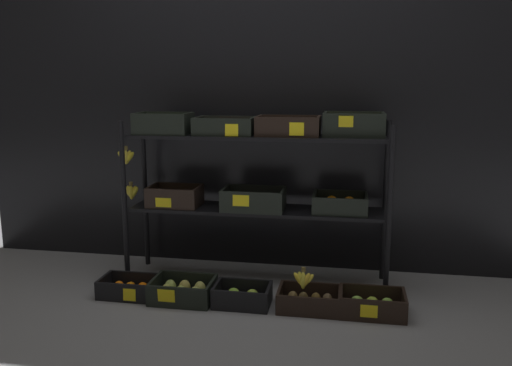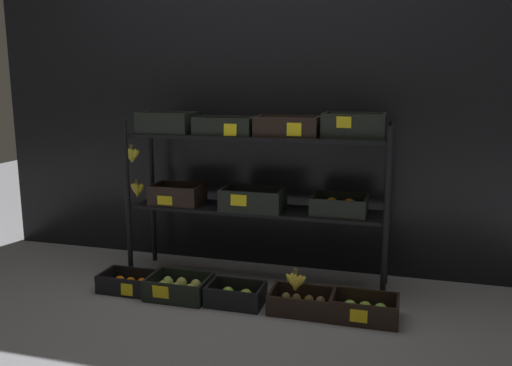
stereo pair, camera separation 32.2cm
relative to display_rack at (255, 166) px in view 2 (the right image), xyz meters
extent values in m
plane|color=gray|center=(0.01, 0.00, -0.73)|extent=(10.00, 10.00, 0.00)
cube|color=black|center=(0.01, 0.37, 0.36)|extent=(3.97, 0.12, 2.18)
cylinder|color=black|center=(-0.78, -0.17, -0.23)|extent=(0.03, 0.03, 1.00)
cylinder|color=black|center=(0.79, -0.17, -0.23)|extent=(0.03, 0.03, 1.00)
cylinder|color=black|center=(-0.78, 0.17, -0.23)|extent=(0.03, 0.03, 1.00)
cylinder|color=black|center=(0.79, 0.17, -0.23)|extent=(0.03, 0.03, 1.00)
cube|color=black|center=(0.01, 0.00, -0.27)|extent=(1.54, 0.30, 0.02)
cube|color=black|center=(0.01, 0.00, 0.18)|extent=(1.54, 0.30, 0.02)
cube|color=black|center=(-0.51, -0.02, -0.26)|extent=(0.32, 0.22, 0.01)
cube|color=black|center=(-0.51, -0.12, -0.19)|extent=(0.32, 0.02, 0.11)
cube|color=black|center=(-0.51, 0.08, -0.19)|extent=(0.32, 0.02, 0.11)
cube|color=black|center=(-0.66, -0.02, -0.19)|extent=(0.02, 0.19, 0.11)
cube|color=black|center=(-0.35, -0.02, -0.19)|extent=(0.02, 0.19, 0.11)
sphere|color=#E4B94A|center=(-0.56, -0.05, -0.22)|extent=(0.07, 0.07, 0.07)
sphere|color=gold|center=(-0.46, -0.05, -0.22)|extent=(0.07, 0.07, 0.07)
sphere|color=gold|center=(-0.56, 0.00, -0.22)|extent=(0.07, 0.07, 0.07)
sphere|color=#DABC54|center=(-0.46, 0.01, -0.22)|extent=(0.07, 0.07, 0.07)
cube|color=yellow|center=(-0.54, -0.13, -0.22)|extent=(0.10, 0.01, 0.06)
cube|color=black|center=(0.00, -0.04, -0.26)|extent=(0.37, 0.23, 0.01)
cube|color=black|center=(0.00, -0.15, -0.19)|extent=(0.37, 0.02, 0.12)
cube|color=black|center=(0.00, 0.07, -0.19)|extent=(0.37, 0.02, 0.12)
cube|color=black|center=(-0.18, -0.04, -0.19)|extent=(0.02, 0.20, 0.12)
cube|color=black|center=(0.18, -0.04, -0.19)|extent=(0.02, 0.20, 0.12)
sphere|color=#551C51|center=(-0.12, -0.09, -0.23)|extent=(0.05, 0.05, 0.05)
sphere|color=#572152|center=(-0.06, -0.09, -0.23)|extent=(0.05, 0.05, 0.05)
sphere|color=#602256|center=(0.00, -0.09, -0.23)|extent=(0.05, 0.05, 0.05)
sphere|color=#571851|center=(0.05, -0.09, -0.23)|extent=(0.05, 0.05, 0.05)
sphere|color=#632A49|center=(0.11, -0.09, -0.23)|extent=(0.05, 0.05, 0.05)
sphere|color=maroon|center=(-0.12, -0.04, -0.23)|extent=(0.05, 0.05, 0.05)
sphere|color=#5A2749|center=(-0.06, -0.04, -0.23)|extent=(0.05, 0.05, 0.05)
sphere|color=#59265B|center=(0.00, -0.04, -0.23)|extent=(0.05, 0.05, 0.05)
sphere|color=#6C2D57|center=(0.06, -0.04, -0.23)|extent=(0.05, 0.05, 0.05)
sphere|color=#64215A|center=(0.12, -0.04, -0.23)|extent=(0.05, 0.05, 0.05)
sphere|color=#542C48|center=(-0.12, 0.01, -0.23)|extent=(0.05, 0.05, 0.05)
sphere|color=#622456|center=(-0.06, 0.01, -0.23)|extent=(0.05, 0.05, 0.05)
sphere|color=#6C2045|center=(0.00, 0.01, -0.23)|extent=(0.05, 0.05, 0.05)
sphere|color=#542A4F|center=(0.06, 0.01, -0.23)|extent=(0.05, 0.05, 0.05)
sphere|color=#681A46|center=(0.12, 0.02, -0.23)|extent=(0.05, 0.05, 0.05)
cube|color=yellow|center=(-0.06, -0.16, -0.18)|extent=(0.10, 0.01, 0.07)
cube|color=black|center=(0.52, 0.01, -0.26)|extent=(0.32, 0.26, 0.01)
cube|color=black|center=(0.52, -0.11, -0.20)|extent=(0.32, 0.02, 0.09)
cube|color=black|center=(0.52, 0.13, -0.20)|extent=(0.32, 0.02, 0.09)
cube|color=black|center=(0.36, 0.01, -0.20)|extent=(0.02, 0.23, 0.09)
cube|color=black|center=(0.67, 0.01, -0.20)|extent=(0.02, 0.23, 0.09)
sphere|color=orange|center=(0.46, -0.03, -0.21)|extent=(0.07, 0.07, 0.07)
sphere|color=orange|center=(0.57, -0.03, -0.21)|extent=(0.07, 0.07, 0.07)
sphere|color=orange|center=(0.46, 0.04, -0.21)|extent=(0.07, 0.07, 0.07)
sphere|color=orange|center=(0.57, 0.04, -0.21)|extent=(0.07, 0.07, 0.07)
cube|color=black|center=(-0.56, -0.02, 0.19)|extent=(0.33, 0.22, 0.01)
cube|color=black|center=(-0.56, -0.12, 0.26)|extent=(0.33, 0.02, 0.12)
cube|color=black|center=(-0.56, 0.08, 0.26)|extent=(0.33, 0.02, 0.12)
cube|color=black|center=(-0.72, -0.02, 0.26)|extent=(0.02, 0.19, 0.12)
cube|color=black|center=(-0.41, -0.02, 0.26)|extent=(0.02, 0.19, 0.12)
sphere|color=#83BC47|center=(-0.64, -0.05, 0.23)|extent=(0.07, 0.07, 0.07)
sphere|color=#8BB832|center=(-0.57, -0.05, 0.23)|extent=(0.07, 0.07, 0.07)
sphere|color=#8FC33C|center=(-0.49, -0.05, 0.23)|extent=(0.07, 0.07, 0.07)
sphere|color=#8FB23E|center=(-0.64, 0.01, 0.23)|extent=(0.07, 0.07, 0.07)
sphere|color=#95BF37|center=(-0.56, 0.01, 0.23)|extent=(0.07, 0.07, 0.07)
sphere|color=#81BB3A|center=(-0.49, 0.01, 0.23)|extent=(0.07, 0.07, 0.07)
cube|color=black|center=(-0.18, 0.01, 0.19)|extent=(0.36, 0.25, 0.01)
cube|color=black|center=(-0.18, -0.11, 0.24)|extent=(0.36, 0.02, 0.09)
cube|color=black|center=(-0.18, 0.12, 0.24)|extent=(0.36, 0.02, 0.09)
cube|color=black|center=(-0.35, 0.01, 0.24)|extent=(0.02, 0.22, 0.09)
cube|color=black|center=(-0.01, 0.01, 0.24)|extent=(0.02, 0.22, 0.09)
sphere|color=red|center=(-0.26, -0.03, 0.23)|extent=(0.07, 0.07, 0.07)
sphere|color=red|center=(-0.19, -0.03, 0.23)|extent=(0.07, 0.07, 0.07)
sphere|color=red|center=(-0.10, -0.03, 0.23)|extent=(0.07, 0.07, 0.07)
sphere|color=red|center=(-0.26, 0.04, 0.23)|extent=(0.07, 0.07, 0.07)
sphere|color=red|center=(-0.18, 0.04, 0.23)|extent=(0.07, 0.07, 0.07)
sphere|color=red|center=(-0.09, 0.05, 0.23)|extent=(0.07, 0.07, 0.07)
cube|color=yellow|center=(-0.12, -0.12, 0.23)|extent=(0.08, 0.01, 0.07)
cube|color=black|center=(0.20, 0.01, 0.19)|extent=(0.37, 0.22, 0.01)
cube|color=black|center=(0.20, -0.10, 0.25)|extent=(0.37, 0.02, 0.10)
cube|color=black|center=(0.20, 0.11, 0.25)|extent=(0.37, 0.02, 0.10)
cube|color=black|center=(0.02, 0.01, 0.25)|extent=(0.02, 0.19, 0.10)
cube|color=black|center=(0.38, 0.01, 0.25)|extent=(0.02, 0.19, 0.10)
ellipsoid|color=brown|center=(0.08, -0.03, 0.23)|extent=(0.05, 0.05, 0.07)
ellipsoid|color=brown|center=(0.14, -0.03, 0.23)|extent=(0.05, 0.05, 0.07)
ellipsoid|color=brown|center=(0.20, -0.03, 0.23)|extent=(0.05, 0.05, 0.07)
ellipsoid|color=brown|center=(0.26, -0.03, 0.23)|extent=(0.05, 0.05, 0.07)
ellipsoid|color=brown|center=(0.31, -0.03, 0.23)|extent=(0.05, 0.05, 0.07)
ellipsoid|color=brown|center=(0.09, 0.04, 0.23)|extent=(0.05, 0.05, 0.07)
ellipsoid|color=brown|center=(0.14, 0.04, 0.23)|extent=(0.05, 0.05, 0.07)
ellipsoid|color=brown|center=(0.20, 0.04, 0.23)|extent=(0.05, 0.05, 0.07)
ellipsoid|color=brown|center=(0.26, 0.04, 0.23)|extent=(0.05, 0.05, 0.07)
ellipsoid|color=brown|center=(0.31, 0.04, 0.23)|extent=(0.05, 0.05, 0.07)
cube|color=yellow|center=(0.26, -0.11, 0.24)|extent=(0.08, 0.01, 0.08)
cube|color=black|center=(0.58, 0.05, 0.19)|extent=(0.35, 0.25, 0.01)
cube|color=black|center=(0.58, -0.07, 0.26)|extent=(0.35, 0.02, 0.13)
cube|color=black|center=(0.58, 0.17, 0.26)|extent=(0.35, 0.02, 0.13)
cube|color=black|center=(0.41, 0.05, 0.26)|extent=(0.02, 0.22, 0.13)
cube|color=black|center=(0.75, 0.05, 0.26)|extent=(0.02, 0.22, 0.13)
ellipsoid|color=yellow|center=(0.49, 0.00, 0.24)|extent=(0.06, 0.06, 0.08)
ellipsoid|color=yellow|center=(0.55, 0.01, 0.24)|extent=(0.06, 0.06, 0.08)
ellipsoid|color=yellow|center=(0.62, 0.01, 0.24)|extent=(0.06, 0.06, 0.08)
ellipsoid|color=yellow|center=(0.68, 0.01, 0.24)|extent=(0.06, 0.06, 0.08)
ellipsoid|color=yellow|center=(0.49, 0.09, 0.24)|extent=(0.06, 0.06, 0.08)
ellipsoid|color=yellow|center=(0.55, 0.08, 0.24)|extent=(0.06, 0.06, 0.08)
ellipsoid|color=yellow|center=(0.61, 0.09, 0.24)|extent=(0.06, 0.06, 0.08)
ellipsoid|color=yellow|center=(0.68, 0.09, 0.24)|extent=(0.06, 0.06, 0.08)
cube|color=yellow|center=(0.53, -0.08, 0.28)|extent=(0.08, 0.01, 0.07)
cylinder|color=brown|center=(-0.82, 0.04, -0.14)|extent=(0.02, 0.02, 0.02)
ellipsoid|color=yellow|center=(-0.84, 0.04, -0.20)|extent=(0.08, 0.03, 0.09)
ellipsoid|color=yellow|center=(-0.83, 0.04, -0.20)|extent=(0.06, 0.03, 0.10)
ellipsoid|color=yellow|center=(-0.82, 0.03, -0.20)|extent=(0.03, 0.03, 0.09)
ellipsoid|color=yellow|center=(-0.81, 0.04, -0.20)|extent=(0.07, 0.03, 0.10)
ellipsoid|color=yellow|center=(-0.80, 0.04, -0.20)|extent=(0.08, 0.03, 0.09)
cylinder|color=brown|center=(-0.82, -0.02, 0.09)|extent=(0.02, 0.02, 0.02)
ellipsoid|color=yellow|center=(-0.84, -0.02, 0.03)|extent=(0.08, 0.03, 0.09)
ellipsoid|color=yellow|center=(-0.83, -0.01, 0.03)|extent=(0.06, 0.03, 0.10)
ellipsoid|color=yellow|center=(-0.82, -0.02, 0.03)|extent=(0.03, 0.03, 0.09)
ellipsoid|color=gold|center=(-0.81, -0.01, 0.03)|extent=(0.06, 0.03, 0.10)
ellipsoid|color=yellow|center=(-0.80, -0.02, 0.03)|extent=(0.08, 0.03, 0.09)
cube|color=black|center=(-0.69, -0.36, -0.73)|extent=(0.32, 0.21, 0.01)
cube|color=black|center=(-0.69, -0.46, -0.67)|extent=(0.32, 0.02, 0.10)
cube|color=black|center=(-0.69, -0.27, -0.67)|extent=(0.32, 0.02, 0.10)
cube|color=black|center=(-0.84, -0.36, -0.67)|extent=(0.02, 0.18, 0.10)
cube|color=black|center=(-0.54, -0.36, -0.67)|extent=(0.02, 0.18, 0.10)
sphere|color=orange|center=(-0.77, -0.40, -0.69)|extent=(0.06, 0.06, 0.06)
sphere|color=orange|center=(-0.69, -0.39, -0.69)|extent=(0.06, 0.06, 0.06)
sphere|color=orange|center=(-0.61, -0.40, -0.69)|extent=(0.06, 0.06, 0.06)
sphere|color=orange|center=(-0.76, -0.34, -0.69)|extent=(0.06, 0.06, 0.06)
sphere|color=orange|center=(-0.69, -0.34, -0.69)|extent=(0.06, 0.06, 0.06)
sphere|color=orange|center=(-0.61, -0.33, -0.69)|extent=(0.06, 0.06, 0.06)
cube|color=yellow|center=(-0.64, -0.47, -0.68)|extent=(0.07, 0.01, 0.07)
cube|color=black|center=(-0.35, -0.37, -0.73)|extent=(0.35, 0.25, 0.01)
cube|color=black|center=(-0.35, -0.49, -0.66)|extent=(0.35, 0.02, 0.11)
cube|color=black|center=(-0.35, -0.26, -0.66)|extent=(0.35, 0.02, 0.11)
cube|color=black|center=(-0.52, -0.37, -0.66)|extent=(0.02, 0.22, 0.11)
cube|color=black|center=(-0.18, -0.37, -0.66)|extent=(0.02, 0.22, 0.11)
ellipsoid|color=#B2B54C|center=(-0.44, -0.41, -0.67)|extent=(0.07, 0.07, 0.09)
ellipsoid|color=#ADBA50|center=(-0.35, -0.42, -0.67)|extent=(0.07, 0.07, 0.09)
ellipsoid|color=#B2BC57|center=(-0.27, -0.42, -0.67)|extent=(0.07, 0.07, 0.09)
ellipsoid|color=#AAC158|center=(-0.44, -0.34, -0.67)|extent=(0.07, 0.07, 0.09)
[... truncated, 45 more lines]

